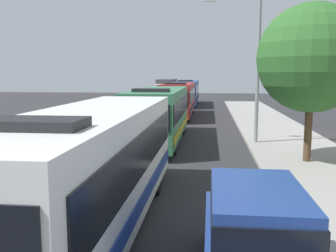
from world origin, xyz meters
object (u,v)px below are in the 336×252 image
Objects in this scene: streetlamp_mid at (258,52)px; roadside_tree at (312,58)px; bus_middle at (179,98)px; bus_fourth_in_line at (187,92)px; white_suv at (257,236)px; box_truck_oncoming at (166,90)px; bus_second_in_line at (160,113)px; bus_lead at (94,164)px.

roadside_tree is (1.66, -4.43, -0.50)m from streetlamp_mid.
bus_middle is 0.91× the size of bus_fourth_in_line.
white_suv is 11.20m from roadside_tree.
box_truck_oncoming is at bearing 105.14° from streetlamp_mid.
bus_second_in_line and bus_middle have the same top height.
bus_fourth_in_line is 1.49× the size of streetlamp_mid.
bus_lead is 0.99× the size of bus_middle.
box_truck_oncoming is (-7.00, 46.67, 0.68)m from white_suv.
bus_middle is 28.02m from white_suv.
streetlamp_mid reaches higher than box_truck_oncoming.
roadside_tree reaches higher than bus_middle.
bus_lead is at bearing -113.85° from streetlamp_mid.
roadside_tree is (10.36, -36.59, 2.84)m from box_truck_oncoming.
bus_middle and bus_fourth_in_line have the same top height.
bus_second_in_line is 8.93m from roadside_tree.
bus_lead is at bearing -90.00° from bus_fourth_in_line.
roadside_tree is at bearing 71.56° from white_suv.
bus_second_in_line is 1.34× the size of streetlamp_mid.
box_truck_oncoming is (-3.30, 31.94, 0.03)m from bus_second_in_line.
bus_second_in_line is 1.59× the size of roadside_tree.
white_suv is 0.60× the size of streetlamp_mid.
bus_second_in_line is 0.98× the size of bus_middle.
streetlamp_mid is (1.70, 14.52, 4.02)m from white_suv.
box_truck_oncoming is 1.04× the size of streetlamp_mid.
bus_fourth_in_line is (0.00, 13.24, 0.00)m from bus_middle.
box_truck_oncoming is 1.23× the size of roadside_tree.
box_truck_oncoming is at bearing 105.81° from roadside_tree.
streetlamp_mid reaches higher than roadside_tree.
bus_second_in_line reaches higher than white_suv.
bus_lead reaches higher than box_truck_oncoming.
bus_middle is 14.70m from streetlamp_mid.
roadside_tree is (7.06, -30.92, 2.87)m from bus_fourth_in_line.
bus_middle is (0.00, 13.03, 0.00)m from bus_second_in_line.
bus_middle reaches higher than white_suv.
bus_second_in_line is at bearing 90.00° from bus_lead.
streetlamp_mid reaches higher than bus_middle.
bus_lead and bus_second_in_line have the same top height.
bus_fourth_in_line is at bearing 90.00° from bus_middle.
white_suv is at bearing -81.47° from box_truck_oncoming.
streetlamp_mid is at bearing 110.55° from roadside_tree.
white_suv is at bearing -96.68° from streetlamp_mid.
white_suv is (3.70, -14.74, -0.66)m from bus_second_in_line.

